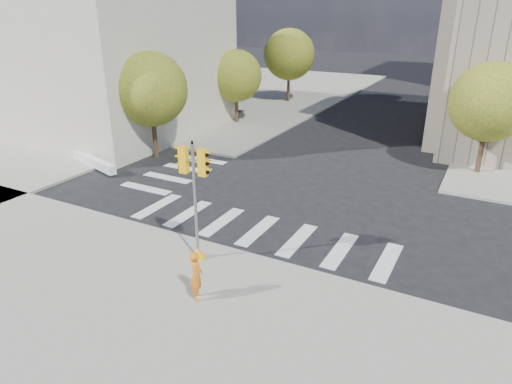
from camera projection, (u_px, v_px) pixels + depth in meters
ground at (280, 214)px, 20.80m from camera, size 160.00×160.00×0.00m
sidewalk_near at (99, 369)px, 11.79m from camera, size 30.00×14.00×0.15m
sidewalk_far_left at (218, 91)px, 50.74m from camera, size 28.00×40.00×0.15m
classical_building at (83, 40)px, 33.63m from camera, size 19.00×15.00×12.70m
tree_lw_near at (151, 89)px, 27.06m from camera, size 4.40×4.40×6.41m
tree_lw_mid at (236, 76)px, 35.40m from camera, size 4.00×4.00×5.77m
tree_lw_far at (289, 55)px, 43.27m from camera, size 4.80×4.80×6.95m
tree_re_near at (490, 102)px, 24.17m from camera, size 4.20×4.20×6.16m
tree_re_mid at (499, 71)px, 33.86m from camera, size 4.60×4.60×6.66m
tree_re_far at (503, 61)px, 43.84m from camera, size 4.00×4.00×5.88m
lamp_near at (505, 83)px, 27.02m from camera, size 0.35×0.18×8.11m
lamp_far at (509, 60)px, 38.45m from camera, size 0.35×0.18×8.11m
traffic_signal at (196, 211)px, 16.11m from camera, size 1.07×0.56×4.47m
photographer at (196, 276)px, 14.20m from camera, size 0.66×0.72×1.66m
planter_wall at (87, 159)px, 26.96m from camera, size 5.87×2.09×0.50m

